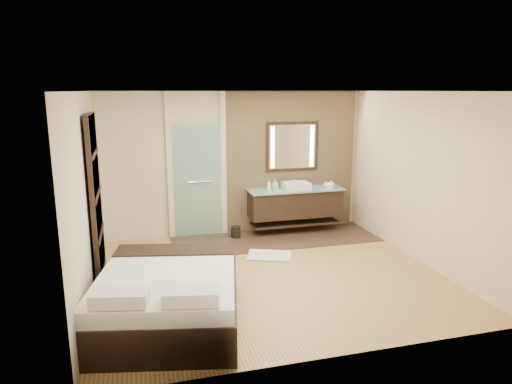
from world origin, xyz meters
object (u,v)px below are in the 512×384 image
object	(u,v)px
waste_bin	(236,232)
bed	(168,297)
mirror_unit	(292,147)
vanity	(295,203)

from	to	relation	value
waste_bin	bed	bearing A→B (deg)	-116.81
bed	waste_bin	xyz separation A→B (m)	(1.46, 2.90, -0.21)
mirror_unit	waste_bin	bearing A→B (deg)	-165.67
mirror_unit	bed	distance (m)	4.37
mirror_unit	waste_bin	distance (m)	1.98
mirror_unit	bed	world-z (taller)	mirror_unit
bed	waste_bin	distance (m)	3.25
vanity	bed	xyz separation A→B (m)	(-2.66, -2.97, -0.26)
mirror_unit	waste_bin	size ratio (longest dim) A/B	4.78
vanity	mirror_unit	xyz separation A→B (m)	(0.00, 0.24, 1.07)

